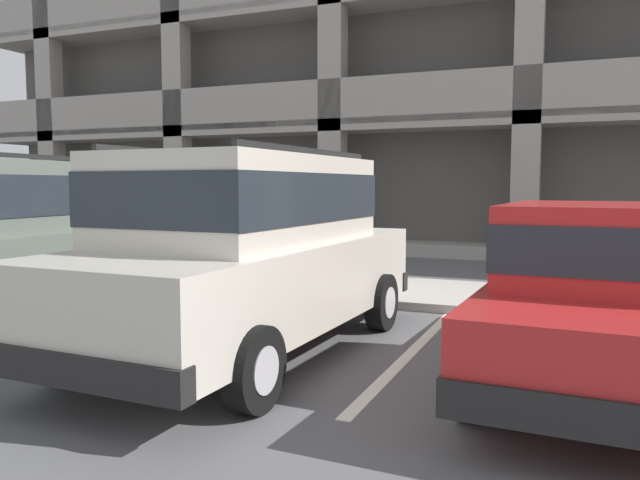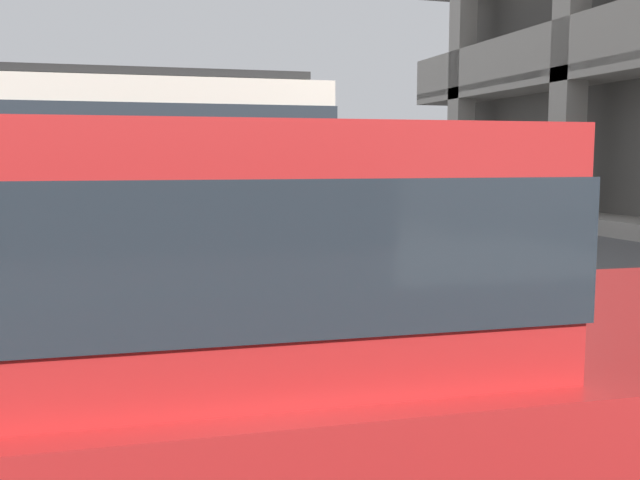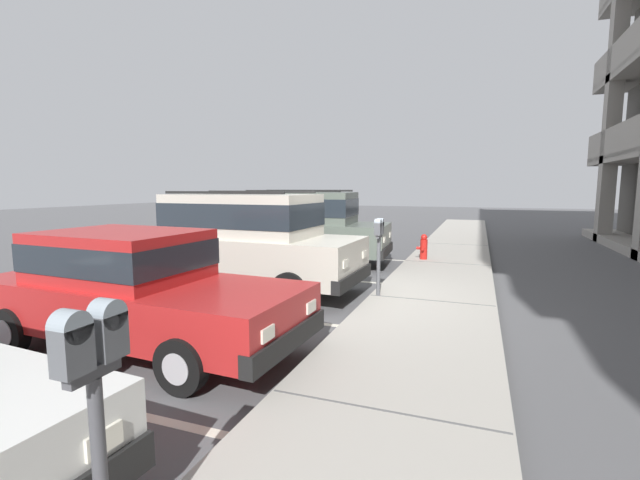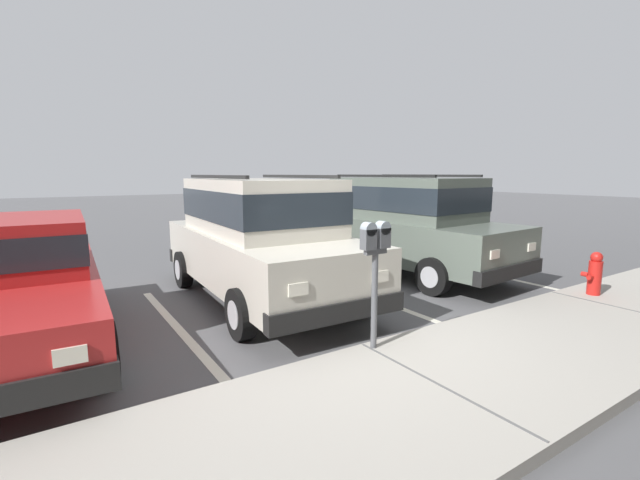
{
  "view_description": "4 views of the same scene",
  "coord_description": "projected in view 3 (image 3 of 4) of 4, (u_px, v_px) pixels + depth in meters",
  "views": [
    {
      "loc": [
        3.07,
        -7.87,
        1.69
      ],
      "look_at": [
        0.28,
        -1.16,
        1.05
      ],
      "focal_mm": 35.0,
      "sensor_mm": 36.0,
      "label": 1
    },
    {
      "loc": [
        5.5,
        -2.52,
        1.46
      ],
      "look_at": [
        -0.36,
        -0.75,
        0.75
      ],
      "focal_mm": 40.0,
      "sensor_mm": 36.0,
      "label": 2
    },
    {
      "loc": [
        7.59,
        2.04,
        2.11
      ],
      "look_at": [
        0.05,
        -0.76,
        1.12
      ],
      "focal_mm": 24.0,
      "sensor_mm": 36.0,
      "label": 3
    },
    {
      "loc": [
        2.95,
        3.85,
        2.06
      ],
      "look_at": [
        -0.19,
        -0.96,
        1.16
      ],
      "focal_mm": 24.0,
      "sensor_mm": 36.0,
      "label": 4
    }
  ],
  "objects": [
    {
      "name": "ground_plane",
      "position": [
        359.0,
        303.0,
        8.03
      ],
      "size": [
        80.0,
        80.0,
        0.1
      ],
      "color": "#565659"
    },
    {
      "name": "sidewalk",
      "position": [
        430.0,
        304.0,
        7.57
      ],
      "size": [
        40.0,
        2.2,
        0.12
      ],
      "color": "#ADA89E",
      "rests_on": "ground_plane"
    },
    {
      "name": "parking_stall_lines",
      "position": [
        252.0,
        316.0,
        7.06
      ],
      "size": [
        12.56,
        4.8,
        0.01
      ],
      "color": "silver",
      "rests_on": "ground_plane"
    },
    {
      "name": "silver_suv",
      "position": [
        244.0,
        238.0,
        8.69
      ],
      "size": [
        2.13,
        4.84,
        2.03
      ],
      "rotation": [
        0.0,
        0.0,
        -0.03
      ],
      "color": "beige",
      "rests_on": "ground_plane"
    },
    {
      "name": "red_sedan",
      "position": [
        302.0,
        224.0,
        11.86
      ],
      "size": [
        2.24,
        4.9,
        2.03
      ],
      "rotation": [
        0.0,
        0.0,
        0.07
      ],
      "color": "#5B665B",
      "rests_on": "ground_plane"
    },
    {
      "name": "dark_hatchback",
      "position": [
        134.0,
        286.0,
        5.62
      ],
      "size": [
        1.98,
        4.55,
        1.54
      ],
      "rotation": [
        0.0,
        0.0,
        -0.05
      ],
      "color": "red",
      "rests_on": "ground_plane"
    },
    {
      "name": "parking_meter_near",
      "position": [
        379.0,
        238.0,
        7.8
      ],
      "size": [
        0.35,
        0.12,
        1.43
      ],
      "color": "#595B60",
      "rests_on": "sidewalk"
    },
    {
      "name": "parking_meter_far",
      "position": [
        94.0,
        381.0,
        2.0
      ],
      "size": [
        0.35,
        0.12,
        1.46
      ],
      "color": "#47474C",
      "rests_on": "sidewalk"
    },
    {
      "name": "fire_hydrant",
      "position": [
        424.0,
        247.0,
        11.85
      ],
      "size": [
        0.3,
        0.3,
        0.7
      ],
      "color": "red",
      "rests_on": "sidewalk"
    }
  ]
}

